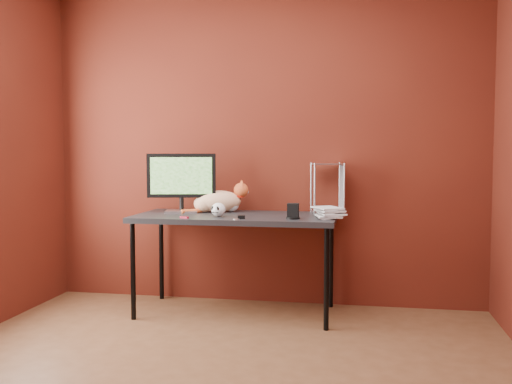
% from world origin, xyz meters
% --- Properties ---
extents(room, '(3.52, 3.52, 2.61)m').
position_xyz_m(room, '(0.00, 0.00, 1.45)').
color(room, '#56331D').
rests_on(room, ground).
extents(desk, '(1.50, 0.70, 0.75)m').
position_xyz_m(desk, '(-0.15, 1.37, 0.70)').
color(desk, black).
rests_on(desk, ground).
extents(monitor, '(0.53, 0.22, 0.46)m').
position_xyz_m(monitor, '(-0.60, 1.44, 1.01)').
color(monitor, '#B8B7BD').
rests_on(monitor, desk).
extents(cat, '(0.48, 0.34, 0.25)m').
position_xyz_m(cat, '(-0.33, 1.55, 0.84)').
color(cat, orange).
rests_on(cat, desk).
extents(skull_mug, '(0.11, 0.11, 0.10)m').
position_xyz_m(skull_mug, '(-0.25, 1.22, 0.80)').
color(skull_mug, white).
rests_on(skull_mug, desk).
extents(speaker, '(0.10, 0.10, 0.11)m').
position_xyz_m(speaker, '(0.30, 1.19, 0.80)').
color(speaker, black).
rests_on(speaker, desk).
extents(book_stack, '(0.26, 0.28, 0.90)m').
position_xyz_m(book_stack, '(0.48, 1.27, 1.20)').
color(book_stack, beige).
rests_on(book_stack, desk).
extents(wire_rack, '(0.26, 0.23, 0.39)m').
position_xyz_m(wire_rack, '(0.52, 1.61, 0.94)').
color(wire_rack, '#B8B7BD').
rests_on(wire_rack, desk).
extents(pocket_knife, '(0.07, 0.05, 0.01)m').
position_xyz_m(pocket_knife, '(-0.46, 1.08, 0.76)').
color(pocket_knife, '#A40C25').
rests_on(pocket_knife, desk).
extents(black_gadget, '(0.06, 0.04, 0.02)m').
position_xyz_m(black_gadget, '(-0.05, 1.12, 0.76)').
color(black_gadget, black).
rests_on(black_gadget, desk).
extents(washer, '(0.05, 0.05, 0.00)m').
position_xyz_m(washer, '(-0.08, 1.08, 0.75)').
color(washer, '#B8B7BD').
rests_on(washer, desk).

